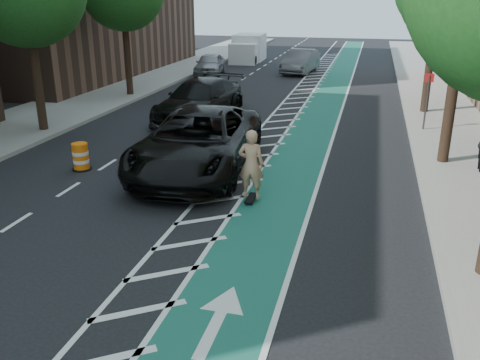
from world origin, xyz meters
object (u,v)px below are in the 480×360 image
(suv_near, at_px, (198,141))
(barrel_a, at_px, (81,157))
(skateboarder, at_px, (251,164))
(suv_far, at_px, (200,100))

(suv_near, distance_m, barrel_a, 3.95)
(skateboarder, xyz_separation_m, barrel_a, (-6.10, 1.27, -0.67))
(suv_far, distance_m, barrel_a, 7.93)
(skateboarder, distance_m, barrel_a, 6.27)
(suv_far, relative_size, barrel_a, 6.88)
(suv_near, bearing_deg, skateboarder, -46.87)
(skateboarder, distance_m, suv_near, 3.17)
(suv_near, bearing_deg, barrel_a, -170.19)
(skateboarder, height_order, suv_near, skateboarder)
(skateboarder, relative_size, suv_far, 0.32)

